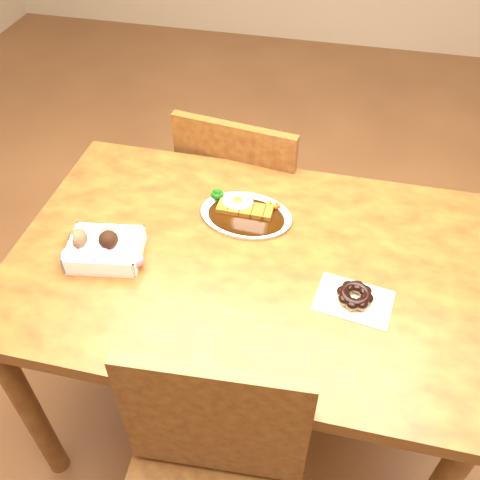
% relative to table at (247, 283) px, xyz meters
% --- Properties ---
extents(ground, '(6.00, 6.00, 0.00)m').
position_rel_table_xyz_m(ground, '(0.00, 0.00, -0.65)').
color(ground, brown).
rests_on(ground, ground).
extents(table, '(1.20, 0.80, 0.75)m').
position_rel_table_xyz_m(table, '(0.00, 0.00, 0.00)').
color(table, '#542310').
rests_on(table, ground).
extents(chair_far, '(0.47, 0.47, 0.87)m').
position_rel_table_xyz_m(chair_far, '(-0.12, 0.54, -0.17)').
color(chair_far, '#542310').
rests_on(chair_far, ground).
extents(katsu_curry_plate, '(0.26, 0.20, 0.05)m').
position_rel_table_xyz_m(katsu_curry_plate, '(-0.04, 0.15, 0.11)').
color(katsu_curry_plate, white).
rests_on(katsu_curry_plate, table).
extents(donut_box, '(0.22, 0.17, 0.05)m').
position_rel_table_xyz_m(donut_box, '(-0.35, -0.08, 0.12)').
color(donut_box, white).
rests_on(donut_box, table).
extents(pon_de_ring, '(0.19, 0.15, 0.03)m').
position_rel_table_xyz_m(pon_de_ring, '(0.27, -0.08, 0.12)').
color(pon_de_ring, silver).
rests_on(pon_de_ring, table).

